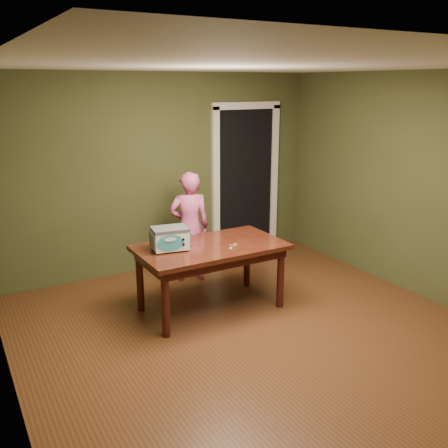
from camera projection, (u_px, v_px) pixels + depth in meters
name	position (u px, v px, depth m)	size (l,w,h in m)	color
floor	(266.00, 342.00, 4.89)	(5.00, 5.00, 0.00)	#5B321A
room_shell	(270.00, 170.00, 4.43)	(4.52, 5.02, 2.61)	#414A27
doorway	(235.00, 179.00, 7.55)	(1.10, 0.66, 2.25)	black
dining_table	(211.00, 254.00, 5.46)	(1.61, 0.91, 0.75)	#34120C
toy_oven	(170.00, 238.00, 5.25)	(0.43, 0.32, 0.24)	#4C4F54
baking_pan	(233.00, 246.00, 5.36)	(0.10, 0.10, 0.02)	silver
spatula	(233.00, 246.00, 5.38)	(0.18, 0.03, 0.01)	#DBB05F
child	(190.00, 227.00, 6.29)	(0.51, 0.34, 1.41)	#D4578D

